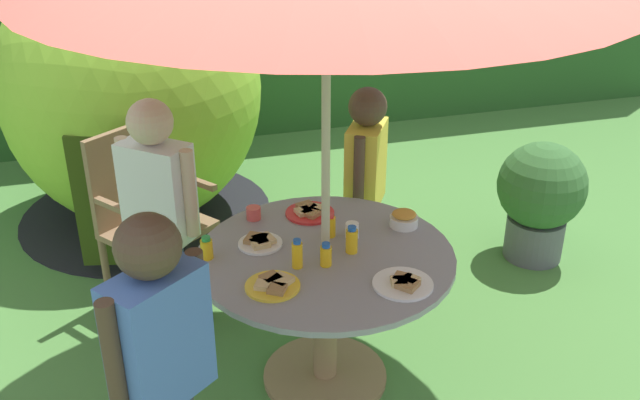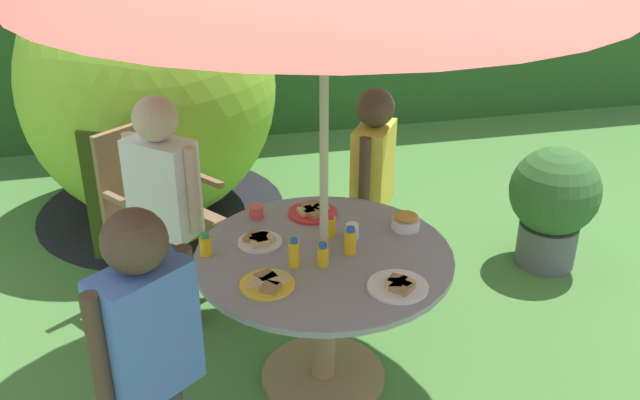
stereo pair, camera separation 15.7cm
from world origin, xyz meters
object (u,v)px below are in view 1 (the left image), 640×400
at_px(child_in_white_shirt, 158,191).
at_px(plate_mid_right, 273,285).
at_px(child_in_yellow_shirt, 366,165).
at_px(cup_near, 254,213).
at_px(juice_bottle_center_front, 330,226).
at_px(juice_bottle_mid_left, 207,248).
at_px(cup_far, 352,230).
at_px(garden_table, 325,291).
at_px(juice_bottle_center_back, 326,255).
at_px(child_in_blue_shirt, 159,337).
at_px(potted_plant, 540,195).
at_px(wooden_chair, 145,208).
at_px(plate_far_right, 260,242).
at_px(plate_far_left, 310,212).
at_px(snack_bowl, 404,219).
at_px(juice_bottle_near_left, 352,240).
at_px(plate_near_right, 404,283).
at_px(dome_tent, 133,90).
at_px(juice_bottle_front_edge, 297,254).

bearing_deg(child_in_white_shirt, plate_mid_right, -22.42).
relative_size(child_in_yellow_shirt, cup_near, 17.10).
xyz_separation_m(child_in_yellow_shirt, juice_bottle_center_front, (-0.37, -0.56, -0.01)).
xyz_separation_m(juice_bottle_mid_left, cup_far, (0.65, -0.00, -0.01)).
bearing_deg(garden_table, juice_bottle_mid_left, 168.19).
bearing_deg(juice_bottle_center_back, child_in_blue_shirt, -146.78).
bearing_deg(juice_bottle_center_back, juice_bottle_center_front, 69.53).
relative_size(potted_plant, child_in_white_shirt, 0.59).
distance_m(garden_table, wooden_chair, 1.19).
xyz_separation_m(potted_plant, plate_far_right, (-1.79, -0.57, 0.28)).
height_order(child_in_blue_shirt, plate_far_left, child_in_blue_shirt).
distance_m(wooden_chair, juice_bottle_center_back, 1.26).
xyz_separation_m(child_in_white_shirt, cup_far, (0.81, -0.48, -0.08)).
height_order(garden_table, cup_near, cup_near).
bearing_deg(snack_bowl, juice_bottle_center_back, -152.61).
distance_m(plate_far_right, plate_mid_right, 0.35).
xyz_separation_m(wooden_chair, cup_near, (0.48, -0.55, 0.17)).
relative_size(plate_mid_right, juice_bottle_near_left, 1.79).
bearing_deg(plate_near_right, child_in_white_shirt, 134.24).
distance_m(plate_near_right, juice_bottle_center_back, 0.35).
distance_m(plate_far_right, juice_bottle_near_left, 0.41).
distance_m(garden_table, snack_bowl, 0.50).
relative_size(juice_bottle_near_left, juice_bottle_mid_left, 1.19).
distance_m(child_in_white_shirt, plate_far_left, 0.72).
distance_m(wooden_chair, juice_bottle_near_left, 1.29).
distance_m(dome_tent, juice_bottle_mid_left, 1.87).
bearing_deg(plate_near_right, plate_mid_right, 165.25).
relative_size(plate_far_right, juice_bottle_mid_left, 1.89).
relative_size(child_in_yellow_shirt, juice_bottle_mid_left, 11.29).
distance_m(dome_tent, juice_bottle_center_front, 1.97).
distance_m(child_in_blue_shirt, juice_bottle_near_left, 1.01).
height_order(dome_tent, juice_bottle_mid_left, dome_tent).
xyz_separation_m(plate_near_right, juice_bottle_near_left, (-0.12, 0.31, 0.05)).
bearing_deg(dome_tent, juice_bottle_center_front, -54.50).
height_order(wooden_chair, cup_far, wooden_chair).
distance_m(child_in_yellow_shirt, plate_mid_right, 1.14).
height_order(garden_table, child_in_white_shirt, child_in_white_shirt).
relative_size(juice_bottle_center_front, juice_bottle_center_back, 1.07).
bearing_deg(garden_table, dome_tent, 109.38).
relative_size(potted_plant, cup_near, 10.73).
bearing_deg(plate_far_left, snack_bowl, -31.23).
xyz_separation_m(plate_mid_right, juice_bottle_mid_left, (-0.22, 0.30, 0.04)).
relative_size(dome_tent, child_in_blue_shirt, 1.59).
distance_m(potted_plant, juice_bottle_center_back, 1.79).
bearing_deg(plate_mid_right, dome_tent, 100.87).
distance_m(wooden_chair, plate_far_left, 0.95).
bearing_deg(juice_bottle_mid_left, potted_plant, 16.87).
distance_m(child_in_yellow_shirt, cup_near, 0.73).
distance_m(juice_bottle_mid_left, juice_bottle_front_edge, 0.39).
relative_size(juice_bottle_center_back, cup_near, 1.53).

